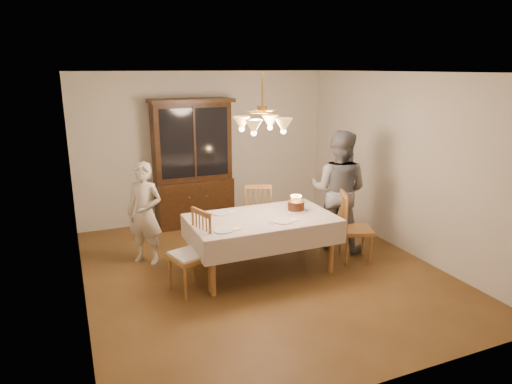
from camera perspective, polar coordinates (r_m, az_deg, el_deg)
name	(u,v)px	position (r m, az deg, el deg)	size (l,w,h in m)	color
ground	(262,270)	(6.27, 0.72, -9.74)	(5.00, 5.00, 0.00)	#533617
room_shell	(262,155)	(5.78, 0.77, 4.60)	(5.00, 5.00, 5.00)	white
dining_table	(262,223)	(6.01, 0.74, -3.84)	(1.90, 1.10, 0.76)	brown
china_hutch	(193,165)	(7.88, -7.90, 3.35)	(1.38, 0.54, 2.16)	black
chair_far_side	(257,217)	(6.99, 0.16, -3.15)	(0.55, 0.54, 1.00)	brown
chair_left_end	(190,256)	(5.62, -8.29, -7.93)	(0.53, 0.54, 1.00)	brown
chair_right_end	(355,230)	(6.58, 12.28, -4.70)	(0.54, 0.56, 1.00)	brown
elderly_woman	(145,213)	(6.47, -13.71, -2.60)	(0.52, 0.34, 1.43)	beige
adult_in_grey	(338,191)	(6.86, 10.26, 0.18)	(0.87, 0.68, 1.79)	slate
birthday_cake	(296,206)	(6.26, 5.02, -1.78)	(0.30, 0.30, 0.22)	white
place_setting_near_left	(224,230)	(5.51, -3.96, -4.77)	(0.39, 0.25, 0.02)	white
place_setting_near_right	(284,221)	(5.83, 3.50, -3.65)	(0.39, 0.24, 0.02)	white
place_setting_far_left	(221,213)	(6.15, -4.35, -2.64)	(0.39, 0.24, 0.02)	white
chandelier	(262,124)	(5.72, 0.79, 8.49)	(0.62, 0.62, 0.73)	#BF8C3F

